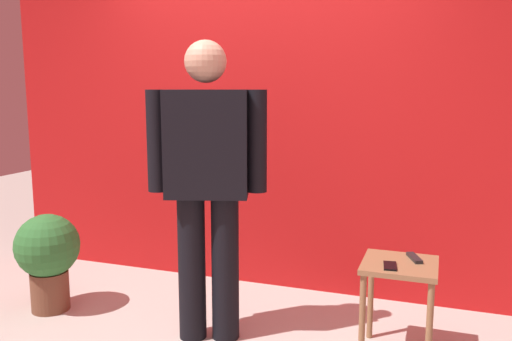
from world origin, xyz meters
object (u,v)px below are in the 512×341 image
side_table (399,282)px  potted_plant (48,254)px  cell_phone (390,266)px  standing_person (207,177)px  tv_remote (414,258)px

side_table → potted_plant: 2.36m
cell_phone → potted_plant: (-2.31, -0.06, -0.16)m
standing_person → cell_phone: size_ratio=12.67×
standing_person → potted_plant: standing_person is taller
side_table → potted_plant: size_ratio=0.82×
standing_person → tv_remote: standing_person is taller
cell_phone → potted_plant: size_ratio=0.21×
side_table → cell_phone: bearing=-116.8°
standing_person → potted_plant: size_ratio=2.66×
potted_plant → side_table: bearing=3.7°
cell_phone → tv_remote: 0.21m
standing_person → tv_remote: 1.30m
side_table → tv_remote: (0.07, 0.08, 0.12)m
cell_phone → potted_plant: potted_plant is taller
side_table → potted_plant: bearing=-176.3°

